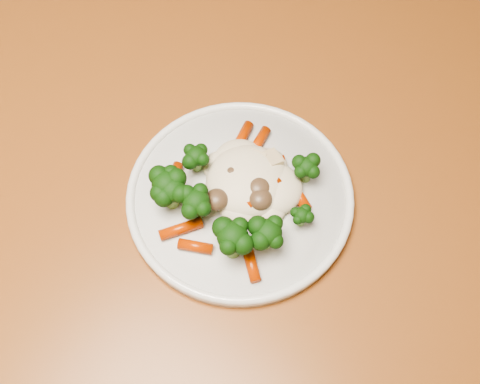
# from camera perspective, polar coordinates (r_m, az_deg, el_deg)

# --- Properties ---
(dining_table) EXTENTS (1.35, 1.05, 0.75)m
(dining_table) POSITION_cam_1_polar(r_m,az_deg,el_deg) (0.81, -1.35, 1.31)
(dining_table) COLOR #985323
(dining_table) RESTS_ON ground
(plate) EXTENTS (0.25, 0.25, 0.01)m
(plate) POSITION_cam_1_polar(r_m,az_deg,el_deg) (0.68, -0.00, -0.55)
(plate) COLOR white
(plate) RESTS_ON dining_table
(meal) EXTENTS (0.18, 0.18, 0.05)m
(meal) POSITION_cam_1_polar(r_m,az_deg,el_deg) (0.65, -0.86, -0.16)
(meal) COLOR beige
(meal) RESTS_ON plate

